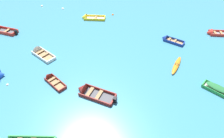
# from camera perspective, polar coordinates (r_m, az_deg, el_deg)

# --- Properties ---
(rowboat_red_far_back) EXTENTS (4.25, 1.67, 1.23)m
(rowboat_red_far_back) POSITION_cam_1_polar(r_m,az_deg,el_deg) (34.41, -29.52, 9.84)
(rowboat_red_far_back) COLOR #4C4C51
(rowboat_red_far_back) RESTS_ON ground_plane
(rowboat_maroon_back_row_center) EXTENTS (3.26, 2.45, 0.93)m
(rowboat_maroon_back_row_center) POSITION_cam_1_polar(r_m,az_deg,el_deg) (22.81, -17.28, -2.76)
(rowboat_maroon_back_row_center) COLOR #99754C
(rowboat_maroon_back_row_center) RESTS_ON ground_plane
(rowboat_white_back_row_right) EXTENTS (4.04, 2.86, 1.23)m
(rowboat_white_back_row_right) POSITION_cam_1_polar(r_m,az_deg,el_deg) (27.30, -20.49, 4.73)
(rowboat_white_back_row_right) COLOR #99754C
(rowboat_white_back_row_right) RESTS_ON ground_plane
(rowboat_green_near_camera) EXTENTS (3.36, 2.46, 1.00)m
(rowboat_green_near_camera) POSITION_cam_1_polar(r_m,az_deg,el_deg) (23.30, 29.36, -5.70)
(rowboat_green_near_camera) COLOR beige
(rowboat_green_near_camera) RESTS_ON ground_plane
(rowboat_deep_blue_center) EXTENTS (3.30, 2.04, 0.99)m
(rowboat_deep_blue_center) POSITION_cam_1_polar(r_m,az_deg,el_deg) (29.07, 16.00, 8.25)
(rowboat_deep_blue_center) COLOR #99754C
(rowboat_deep_blue_center) RESTS_ON ground_plane
(rowboat_yellow_outer_left) EXTENTS (4.07, 1.95, 1.27)m
(rowboat_yellow_outer_left) POSITION_cam_1_polar(r_m,az_deg,el_deg) (33.84, -6.97, 14.56)
(rowboat_yellow_outer_left) COLOR beige
(rowboat_yellow_outer_left) RESTS_ON ground_plane
(kayak_orange_foreground_center) EXTENTS (1.46, 3.64, 0.34)m
(kayak_orange_foreground_center) POSITION_cam_1_polar(r_m,az_deg,el_deg) (24.73, 18.19, 1.06)
(kayak_orange_foreground_center) COLOR orange
(kayak_orange_foreground_center) RESTS_ON ground_plane
(rowboat_red_near_right) EXTENTS (3.83, 1.74, 1.14)m
(rowboat_red_near_right) POSITION_cam_1_polar(r_m,az_deg,el_deg) (32.99, 27.51, 9.23)
(rowboat_red_near_right) COLOR gray
(rowboat_red_near_right) RESTS_ON ground_plane
(rowboat_maroon_outer_right) EXTENTS (4.47, 2.16, 1.39)m
(rowboat_maroon_outer_right) POSITION_cam_1_polar(r_m,az_deg,el_deg) (20.62, -6.98, -6.48)
(rowboat_maroon_outer_right) COLOR #4C4C51
(rowboat_maroon_outer_right) RESTS_ON ground_plane
(mooring_buoy_near_foreground) EXTENTS (0.35, 0.35, 0.35)m
(mooring_buoy_near_foreground) POSITION_cam_1_polar(r_m,az_deg,el_deg) (34.89, 0.20, 15.43)
(mooring_buoy_near_foreground) COLOR orange
(mooring_buoy_near_foreground) RESTS_ON ground_plane
(mooring_buoy_far_field) EXTENTS (0.42, 0.42, 0.42)m
(mooring_buoy_far_field) POSITION_cam_1_polar(r_m,az_deg,el_deg) (40.15, -19.64, 16.76)
(mooring_buoy_far_field) COLOR silver
(mooring_buoy_far_field) RESTS_ON ground_plane
(mooring_buoy_outer_edge) EXTENTS (0.46, 0.46, 0.46)m
(mooring_buoy_outer_edge) POSITION_cam_1_polar(r_m,az_deg,el_deg) (38.05, -14.07, 16.55)
(mooring_buoy_outer_edge) COLOR silver
(mooring_buoy_outer_edge) RESTS_ON ground_plane
(mooring_buoy_between_boats_right) EXTENTS (0.30, 0.30, 0.30)m
(mooring_buoy_between_boats_right) POSITION_cam_1_polar(r_m,az_deg,el_deg) (24.18, -28.03, -4.09)
(mooring_buoy_between_boats_right) COLOR silver
(mooring_buoy_between_boats_right) RESTS_ON ground_plane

